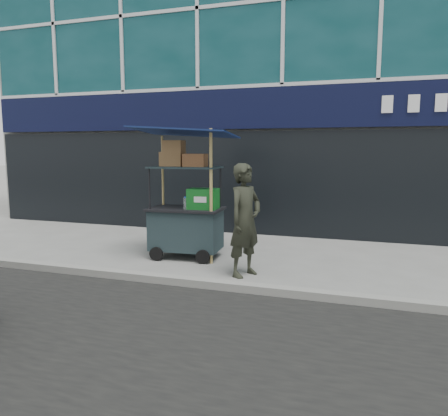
% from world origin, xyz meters
% --- Properties ---
extents(ground, '(80.00, 80.00, 0.00)m').
position_xyz_m(ground, '(0.00, 0.00, 0.00)').
color(ground, slate).
rests_on(ground, ground).
extents(curb, '(80.00, 0.18, 0.12)m').
position_xyz_m(curb, '(0.00, -0.20, 0.06)').
color(curb, gray).
rests_on(curb, ground).
extents(building, '(16.00, 6.20, 12.00)m').
position_xyz_m(building, '(0.00, 6.95, 6.02)').
color(building, gray).
rests_on(building, ground).
extents(vendor_cart, '(1.85, 1.36, 2.39)m').
position_xyz_m(vendor_cart, '(-1.23, 1.36, 0.84)').
color(vendor_cart, black).
rests_on(vendor_cart, ground).
extents(vendor_man, '(0.66, 0.77, 1.78)m').
position_xyz_m(vendor_man, '(0.10, 0.58, 0.89)').
color(vendor_man, black).
rests_on(vendor_man, ground).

